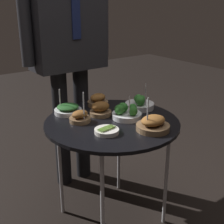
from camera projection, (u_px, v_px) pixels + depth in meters
name	position (u px, v px, depth m)	size (l,w,h in m)	color
ground_plane	(112.00, 217.00, 1.88)	(8.00, 8.00, 0.00)	black
serving_cart	(112.00, 127.00, 1.67)	(0.72, 0.72, 0.62)	black
bowl_roast_front_right	(98.00, 101.00, 1.88)	(0.12, 0.12, 0.08)	brown
bowl_roast_front_center	(100.00, 110.00, 1.73)	(0.12, 0.12, 0.08)	brown
bowl_roast_center	(153.00, 124.00, 1.53)	(0.17, 0.17, 0.18)	brown
bowl_roast_near_rim	(80.00, 117.00, 1.64)	(0.11, 0.11, 0.17)	brown
bowl_asparagus_mid_right	(107.00, 131.00, 1.51)	(0.12, 0.12, 0.03)	silver
bowl_broccoli_mid_left	(126.00, 113.00, 1.68)	(0.16, 0.16, 0.14)	silver
bowl_broccoli_back_right	(140.00, 104.00, 1.83)	(0.17, 0.17, 0.16)	silver
bowl_spinach_front_left	(68.00, 109.00, 1.76)	(0.15, 0.15, 0.14)	silver
waiter_figure	(67.00, 32.00, 1.92)	(0.61, 0.23, 1.64)	black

